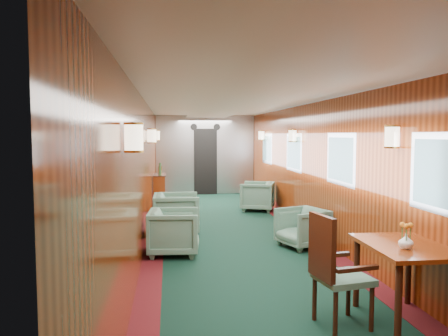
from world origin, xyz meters
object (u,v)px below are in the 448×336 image
at_px(side_chair, 333,266).
at_px(armchair_left_near, 174,232).
at_px(credenza, 160,191).
at_px(armchair_right_near, 302,228).
at_px(armchair_left_far, 177,214).
at_px(armchair_right_far, 257,196).
at_px(dining_table, 405,257).

bearing_deg(side_chair, armchair_left_near, 108.27).
bearing_deg(credenza, armchair_right_near, -59.59).
relative_size(armchair_left_far, armchair_right_far, 1.08).
distance_m(armchair_left_far, armchair_right_near, 2.33).
xyz_separation_m(armchair_right_near, armchair_right_far, (-0.04, 3.43, 0.03)).
bearing_deg(dining_table, armchair_left_near, 129.99).
bearing_deg(side_chair, armchair_right_near, 68.16).
distance_m(credenza, armchair_right_far, 2.41).
bearing_deg(armchair_right_near, armchair_right_far, 160.25).
relative_size(dining_table, armchair_right_far, 1.37).
relative_size(side_chair, armchair_right_far, 1.42).
xyz_separation_m(credenza, armchair_left_near, (0.30, -4.23, -0.09)).
bearing_deg(armchair_left_near, armchair_right_far, -25.50).
bearing_deg(armchair_left_near, dining_table, -137.51).
bearing_deg(armchair_left_near, side_chair, -147.91).
xyz_separation_m(credenza, armchair_right_near, (2.38, -4.05, -0.12)).
height_order(dining_table, armchair_right_near, dining_table).
bearing_deg(armchair_right_far, credenza, -85.69).
bearing_deg(dining_table, side_chair, -178.64).
distance_m(side_chair, armchair_left_far, 4.33).
xyz_separation_m(dining_table, armchair_left_far, (-2.11, 4.09, -0.27)).
bearing_deg(armchair_right_near, armchair_left_far, -141.06).
relative_size(armchair_left_near, armchair_right_near, 1.09).
relative_size(armchair_left_far, armchair_right_near, 1.19).
distance_m(dining_table, armchair_left_far, 4.61).
height_order(dining_table, armchair_right_far, dining_table).
bearing_deg(armchair_left_far, armchair_right_far, -40.58).
height_order(armchair_left_far, armchair_right_near, armchair_left_far).
height_order(dining_table, side_chair, side_chair).
distance_m(armchair_left_near, armchair_right_near, 2.08).
relative_size(dining_table, armchair_right_near, 1.51).
xyz_separation_m(side_chair, armchair_left_far, (-1.40, 4.09, -0.21)).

